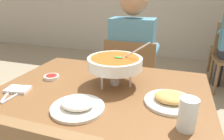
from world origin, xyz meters
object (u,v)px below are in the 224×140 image
object	(u,v)px
rice_plate	(78,105)
appetizer_plate	(170,99)
curry_bowl	(115,63)
sauce_dish	(52,77)
drink_glass	(187,116)
chair_diner_main	(131,82)
diner_main	(133,56)
dining_table_main	(104,108)

from	to	relation	value
rice_plate	appetizer_plate	distance (m)	0.43
rice_plate	appetizer_plate	size ratio (longest dim) A/B	1.00
curry_bowl	sauce_dish	xyz separation A→B (m)	(-0.39, -0.04, -0.12)
curry_bowl	rice_plate	xyz separation A→B (m)	(-0.08, -0.30, -0.11)
sauce_dish	drink_glass	size ratio (longest dim) A/B	0.69
appetizer_plate	sauce_dish	distance (m)	0.70
chair_diner_main	appetizer_plate	distance (m)	0.87
rice_plate	sauce_dish	world-z (taller)	rice_plate
rice_plate	sauce_dish	xyz separation A→B (m)	(-0.31, 0.26, -0.01)
chair_diner_main	curry_bowl	size ratio (longest dim) A/B	2.71
rice_plate	appetizer_plate	xyz separation A→B (m)	(0.39, 0.18, 0.00)
diner_main	rice_plate	distance (m)	0.96
appetizer_plate	sauce_dish	world-z (taller)	appetizer_plate
sauce_dish	drink_glass	distance (m)	0.81
chair_diner_main	drink_glass	bearing A→B (deg)	-65.34
dining_table_main	rice_plate	distance (m)	0.29
curry_bowl	drink_glass	size ratio (longest dim) A/B	2.56
dining_table_main	drink_glass	xyz separation A→B (m)	(0.42, -0.24, 0.19)
chair_diner_main	curry_bowl	bearing A→B (deg)	-85.73
chair_diner_main	sauce_dish	distance (m)	0.80
chair_diner_main	diner_main	world-z (taller)	diner_main
rice_plate	dining_table_main	bearing A→B (deg)	82.96
dining_table_main	rice_plate	world-z (taller)	rice_plate
dining_table_main	sauce_dish	bearing A→B (deg)	177.12
rice_plate	appetizer_plate	bearing A→B (deg)	25.53
diner_main	curry_bowl	distance (m)	0.68
curry_bowl	rice_plate	world-z (taller)	curry_bowl
curry_bowl	appetizer_plate	world-z (taller)	curry_bowl
dining_table_main	drink_glass	distance (m)	0.52
appetizer_plate	drink_glass	world-z (taller)	drink_glass
chair_diner_main	drink_glass	world-z (taller)	chair_diner_main
chair_diner_main	sauce_dish	world-z (taller)	chair_diner_main
diner_main	rice_plate	world-z (taller)	diner_main
appetizer_plate	dining_table_main	bearing A→B (deg)	170.89
diner_main	curry_bowl	bearing A→B (deg)	-85.94
diner_main	rice_plate	bearing A→B (deg)	-91.78
appetizer_plate	drink_glass	distance (m)	0.20
appetizer_plate	drink_glass	bearing A→B (deg)	-69.39
appetizer_plate	sauce_dish	size ratio (longest dim) A/B	2.67
chair_diner_main	dining_table_main	bearing A→B (deg)	-90.00
diner_main	sauce_dish	size ratio (longest dim) A/B	14.56
dining_table_main	chair_diner_main	world-z (taller)	chair_diner_main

